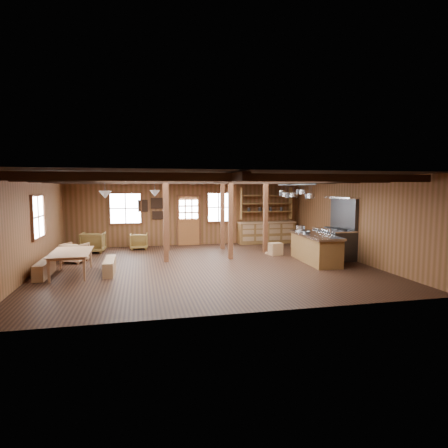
{
  "coord_description": "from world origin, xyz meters",
  "views": [
    {
      "loc": [
        -2.02,
        -11.38,
        2.47
      ],
      "look_at": [
        0.69,
        0.64,
        1.25
      ],
      "focal_mm": 30.0,
      "sensor_mm": 36.0,
      "label": 1
    }
  ],
  "objects_px": {
    "armchair_b": "(139,241)",
    "armchair_c": "(75,253)",
    "kitchen_island": "(315,248)",
    "commercial_range": "(336,239)",
    "dining_table": "(73,263)",
    "armchair_a": "(93,242)"
  },
  "relations": [
    {
      "from": "armchair_a",
      "to": "armchair_b",
      "type": "relative_size",
      "value": 1.22
    },
    {
      "from": "kitchen_island",
      "to": "armchair_c",
      "type": "bearing_deg",
      "value": 170.49
    },
    {
      "from": "armchair_a",
      "to": "dining_table",
      "type": "bearing_deg",
      "value": 92.59
    },
    {
      "from": "armchair_c",
      "to": "commercial_range",
      "type": "bearing_deg",
      "value": -163.99
    },
    {
      "from": "kitchen_island",
      "to": "armchair_b",
      "type": "distance_m",
      "value": 6.93
    },
    {
      "from": "commercial_range",
      "to": "armchair_b",
      "type": "distance_m",
      "value": 7.55
    },
    {
      "from": "commercial_range",
      "to": "armchair_c",
      "type": "relative_size",
      "value": 2.97
    },
    {
      "from": "commercial_range",
      "to": "armchair_c",
      "type": "bearing_deg",
      "value": 172.67
    },
    {
      "from": "commercial_range",
      "to": "armchair_c",
      "type": "distance_m",
      "value": 8.86
    },
    {
      "from": "kitchen_island",
      "to": "armchair_b",
      "type": "bearing_deg",
      "value": 147.96
    },
    {
      "from": "kitchen_island",
      "to": "armchair_a",
      "type": "height_order",
      "value": "kitchen_island"
    },
    {
      "from": "commercial_range",
      "to": "armchair_b",
      "type": "height_order",
      "value": "commercial_range"
    },
    {
      "from": "kitchen_island",
      "to": "armchair_b",
      "type": "xyz_separation_m",
      "value": [
        -5.69,
        3.95,
        -0.16
      ]
    },
    {
      "from": "commercial_range",
      "to": "dining_table",
      "type": "height_order",
      "value": "commercial_range"
    },
    {
      "from": "commercial_range",
      "to": "armchair_b",
      "type": "relative_size",
      "value": 3.06
    },
    {
      "from": "kitchen_island",
      "to": "armchair_c",
      "type": "xyz_separation_m",
      "value": [
        -7.74,
        1.68,
        -0.15
      ]
    },
    {
      "from": "kitchen_island",
      "to": "dining_table",
      "type": "distance_m",
      "value": 7.5
    },
    {
      "from": "armchair_c",
      "to": "dining_table",
      "type": "bearing_deg",
      "value": 120.73
    },
    {
      "from": "kitchen_island",
      "to": "commercial_range",
      "type": "xyz_separation_m",
      "value": [
        1.04,
        0.55,
        0.2
      ]
    },
    {
      "from": "kitchen_island",
      "to": "armchair_a",
      "type": "xyz_separation_m",
      "value": [
        -7.38,
        3.51,
        -0.09
      ]
    },
    {
      "from": "armchair_b",
      "to": "armchair_c",
      "type": "distance_m",
      "value": 3.06
    },
    {
      "from": "kitchen_island",
      "to": "commercial_range",
      "type": "bearing_deg",
      "value": 30.6
    }
  ]
}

